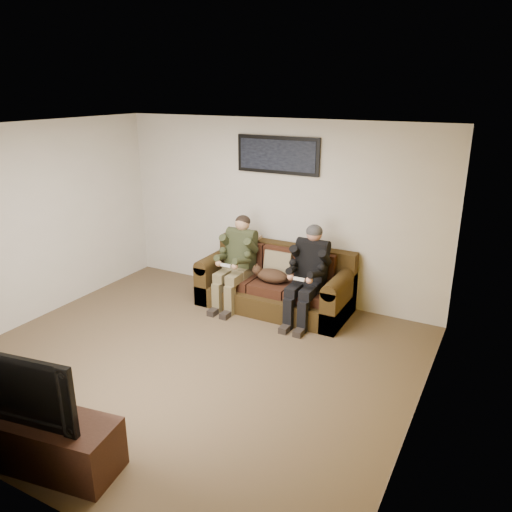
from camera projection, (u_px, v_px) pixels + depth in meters
The scene contains 15 objects.
floor at pixel (190, 360), 5.78m from camera, with size 5.00×5.00×0.00m, color brown.
ceiling at pixel (179, 130), 4.94m from camera, with size 5.00×5.00×0.00m, color silver.
wall_back at pixel (276, 210), 7.24m from camera, with size 5.00×5.00×0.00m, color beige.
wall_left at pixel (28, 225), 6.47m from camera, with size 4.50×4.50×0.00m, color beige.
wall_right at pixel (425, 298), 4.25m from camera, with size 4.50×4.50×0.00m, color beige.
accent_wall_right at pixel (424, 298), 4.25m from camera, with size 4.50×4.50×0.00m, color #B18511.
sofa at pixel (277, 285), 7.10m from camera, with size 2.12×0.92×0.87m.
throw_pillow at pixel (278, 265), 7.04m from camera, with size 0.41×0.12×0.39m, color #827455.
throw_blanket at pixel (246, 238), 7.43m from camera, with size 0.43×0.21×0.08m, color #C7B092.
person_left at pixel (237, 257), 7.07m from camera, with size 0.51×0.87×1.28m.
person_right at pixel (308, 269), 6.58m from camera, with size 0.51×0.86×1.29m.
cat at pixel (271, 275), 6.91m from camera, with size 0.66×0.26×0.24m.
framed_poster at pixel (278, 155), 6.94m from camera, with size 1.25×0.05×0.52m.
tv_stand at pixel (37, 439), 4.15m from camera, with size 1.44×0.46×0.45m, color #331B11.
television at pixel (27, 384), 3.98m from camera, with size 1.06×0.14×0.61m, color black.
Camera 1 is at (3.07, -4.12, 3.01)m, focal length 35.00 mm.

